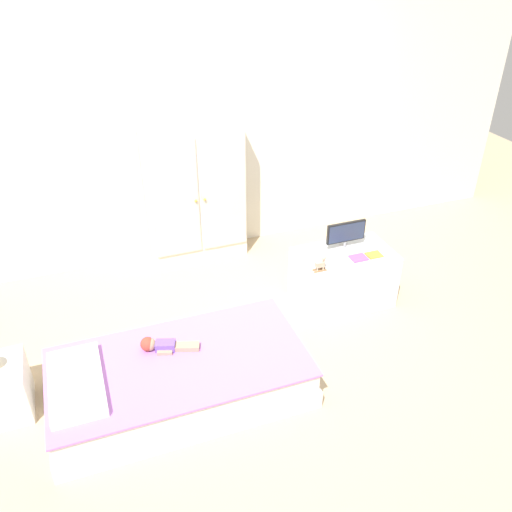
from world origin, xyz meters
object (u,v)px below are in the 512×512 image
at_px(tv_monitor, 346,233).
at_px(book_orange, 374,255).
at_px(bed, 180,378).
at_px(doll, 159,345).
at_px(tv_stand, 343,277).
at_px(book_purple, 359,258).
at_px(wardrobe, 196,193).
at_px(rocking_horse_toy, 321,264).

height_order(tv_monitor, book_orange, tv_monitor).
bearing_deg(tv_monitor, bed, -157.16).
distance_m(bed, doll, 0.26).
distance_m(tv_stand, book_orange, 0.33).
xyz_separation_m(tv_monitor, book_purple, (0.02, -0.19, -0.13)).
height_order(wardrobe, tv_stand, wardrobe).
bearing_deg(rocking_horse_toy, doll, -169.07).
distance_m(tv_stand, book_purple, 0.27).
xyz_separation_m(bed, book_orange, (1.71, 0.46, 0.33)).
relative_size(tv_stand, book_purple, 6.09).
relative_size(bed, tv_stand, 2.16).
bearing_deg(bed, doll, 120.78).
distance_m(bed, tv_monitor, 1.74).
xyz_separation_m(doll, book_purple, (1.66, 0.30, 0.15)).
relative_size(tv_monitor, book_purple, 2.62).
bearing_deg(doll, book_orange, 9.51).
height_order(wardrobe, rocking_horse_toy, wardrobe).
xyz_separation_m(tv_stand, tv_monitor, (0.04, 0.08, 0.37)).
distance_m(doll, tv_stand, 1.66).
bearing_deg(doll, tv_stand, 14.32).
xyz_separation_m(rocking_horse_toy, book_purple, (0.36, 0.05, -0.05)).
bearing_deg(book_purple, bed, -163.59).
distance_m(tv_monitor, book_purple, 0.23).
xyz_separation_m(doll, tv_stand, (1.60, 0.41, -0.09)).
xyz_separation_m(doll, tv_monitor, (1.64, 0.49, 0.28)).
relative_size(wardrobe, tv_stand, 1.70).
bearing_deg(rocking_horse_toy, book_purple, 7.93).
distance_m(doll, book_purple, 1.70).
bearing_deg(doll, wardrobe, 66.13).
xyz_separation_m(tv_stand, rocking_horse_toy, (-0.30, -0.16, 0.29)).
bearing_deg(wardrobe, doll, -113.87).
xyz_separation_m(wardrobe, book_orange, (1.13, -1.22, -0.18)).
bearing_deg(rocking_horse_toy, book_orange, 5.71).
height_order(doll, book_purple, book_purple).
distance_m(doll, book_orange, 1.83).
xyz_separation_m(bed, tv_stand, (1.51, 0.57, 0.09)).
height_order(doll, wardrobe, wardrobe).
bearing_deg(doll, tv_monitor, 16.66).
distance_m(wardrobe, book_orange, 1.67).
bearing_deg(book_purple, tv_stand, 118.40).
height_order(wardrobe, book_purple, wardrobe).
bearing_deg(rocking_horse_toy, wardrobe, 116.56).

